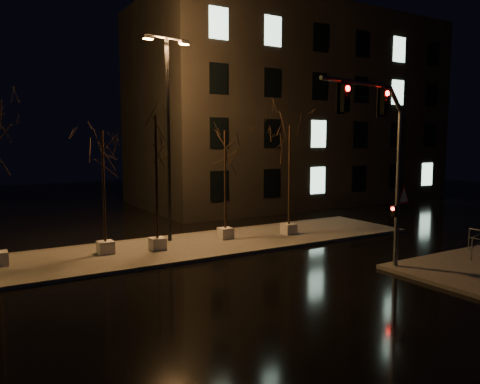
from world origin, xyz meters
TOP-DOWN VIEW (x-y plane):
  - ground at (0.00, 0.00)m, footprint 90.00×90.00m
  - median at (0.00, 6.00)m, footprint 22.00×5.00m
  - building at (14.00, 18.00)m, footprint 25.00×12.00m
  - tree_1 at (-4.69, 6.34)m, footprint 1.80×1.80m
  - tree_2 at (-2.49, 5.86)m, footprint 1.80×1.80m
  - tree_3 at (1.28, 6.36)m, footprint 1.80×1.80m
  - tree_4 at (4.69, 5.66)m, footprint 1.80×1.80m
  - traffic_signal_mast at (3.40, -1.71)m, footprint 5.56×1.08m
  - streetlight_main at (-1.27, 7.39)m, footprint 2.43×0.61m
  - guard_rail_a at (8.88, -2.22)m, footprint 2.15×0.69m

SIDE VIEW (x-z plane):
  - ground at x=0.00m, z-range 0.00..0.00m
  - median at x=0.00m, z-range 0.00..0.15m
  - guard_rail_a at x=8.88m, z-range 0.30..1.26m
  - tree_1 at x=-4.69m, z-range 1.56..7.01m
  - tree_3 at x=1.28m, z-range 1.58..7.11m
  - tree_4 at x=4.69m, z-range 1.65..7.43m
  - traffic_signal_mast at x=3.40m, z-range 1.23..8.11m
  - tree_2 at x=-2.49m, z-range 1.74..7.90m
  - streetlight_main at x=-1.27m, z-range 0.90..10.62m
  - building at x=14.00m, z-range 0.00..15.00m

